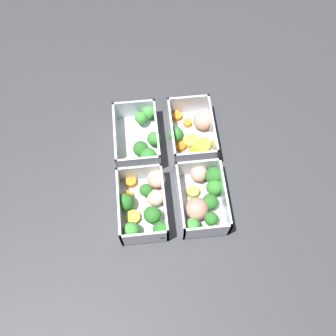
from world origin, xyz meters
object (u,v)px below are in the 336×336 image
object	(u,v)px
container_near_left	(141,139)
container_near_right	(145,205)
container_far_right	(203,198)
container_far_left	(193,132)

from	to	relation	value
container_near_left	container_near_right	bearing A→B (deg)	-1.33
container_near_left	container_far_right	world-z (taller)	same
container_far_left	container_far_right	bearing A→B (deg)	-0.10
container_near_left	container_far_left	size ratio (longest dim) A/B	1.03
container_near_right	container_far_left	distance (m)	0.21
container_near_left	container_far_right	bearing A→B (deg)	37.46
container_near_right	container_far_right	xyz separation A→B (m)	(-0.00, 0.13, 0.00)
container_near_left	container_far_left	bearing A→B (deg)	94.19
container_near_right	container_far_right	distance (m)	0.13
container_near_right	container_far_left	size ratio (longest dim) A/B	1.07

